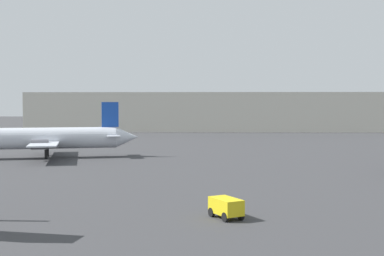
% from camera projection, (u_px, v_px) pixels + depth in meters
% --- Properties ---
extents(airplane_distant, '(27.19, 18.88, 7.70)m').
position_uv_depth(airplane_distant, '(40.00, 138.00, 70.22)').
color(airplane_distant, silver).
rests_on(airplane_distant, ground_plane).
extents(baggage_cart, '(2.34, 2.73, 1.30)m').
position_uv_depth(baggage_cart, '(226.00, 207.00, 33.11)').
color(baggage_cart, gold).
rests_on(baggage_cart, ground_plane).
extents(terminal_building, '(97.24, 23.09, 10.62)m').
position_uv_depth(terminal_building, '(205.00, 112.00, 146.55)').
color(terminal_building, beige).
rests_on(terminal_building, ground_plane).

